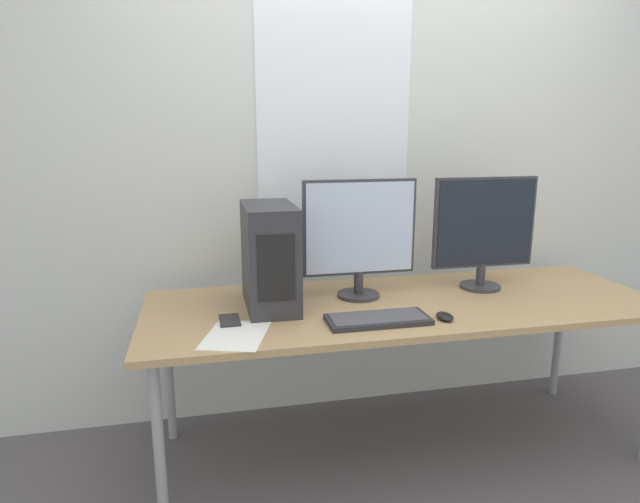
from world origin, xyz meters
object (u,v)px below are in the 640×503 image
object	(u,v)px
keyboard	(378,319)
monitor_right_near	(484,229)
monitor_main	(359,234)
mouse	(445,316)
pc_tower	(270,256)
cell_phone	(230,320)

from	to	relation	value
keyboard	monitor_right_near	bearing A→B (deg)	28.29
monitor_main	mouse	xyz separation A→B (m)	(0.25, -0.36, -0.27)
pc_tower	mouse	world-z (taller)	pc_tower
monitor_main	monitor_right_near	bearing A→B (deg)	0.50
pc_tower	keyboard	distance (m)	0.52
monitor_right_near	cell_phone	size ratio (longest dim) A/B	3.82
pc_tower	cell_phone	world-z (taller)	pc_tower
cell_phone	monitor_right_near	bearing A→B (deg)	8.61
monitor_main	monitor_right_near	distance (m)	0.60
keyboard	pc_tower	bearing A→B (deg)	143.04
monitor_main	mouse	world-z (taller)	monitor_main
monitor_right_near	mouse	distance (m)	0.58
monitor_right_near	mouse	size ratio (longest dim) A/B	5.62
monitor_main	cell_phone	distance (m)	0.68
monitor_main	mouse	bearing A→B (deg)	-55.15
monitor_right_near	keyboard	bearing A→B (deg)	-151.71
mouse	cell_phone	xyz separation A→B (m)	(-0.83, 0.16, -0.01)
mouse	monitor_right_near	bearing A→B (deg)	45.78
monitor_main	mouse	distance (m)	0.52
monitor_main	monitor_right_near	size ratio (longest dim) A/B	1.00
monitor_main	cell_phone	bearing A→B (deg)	-161.15
pc_tower	keyboard	xyz separation A→B (m)	(0.38, -0.29, -0.21)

